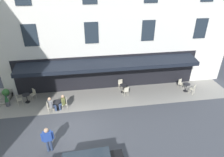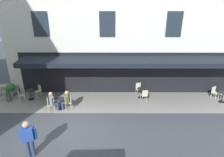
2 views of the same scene
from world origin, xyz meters
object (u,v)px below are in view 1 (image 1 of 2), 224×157
object	(u,v)px
cafe_chair_cream_corner_right	(126,91)
cafe_table_streetside	(57,104)
cafe_chair_cream_back_row	(193,88)
potted_plant_by_steps	(7,100)
cafe_chair_cream_corner_left	(121,83)
cafe_table_mid_terrace	(123,87)
cafe_chair_cream_under_awning	(66,103)
cafe_chair_cream_near_door	(49,106)
cafe_table_far_end	(27,97)
seated_companion_in_grey	(51,104)
potted_plant_under_sign	(6,94)
cafe_chair_cream_kerbside	(33,93)
cafe_chair_cream_by_window	(181,83)
walking_pedestrian_in_blue	(48,138)
cafe_chair_cream_facing_street	(18,99)
seated_patron_in_olive	(62,102)

from	to	relation	value
cafe_chair_cream_corner_right	cafe_table_streetside	size ratio (longest dim) A/B	1.21
cafe_chair_cream_back_row	potted_plant_by_steps	size ratio (longest dim) A/B	0.83
cafe_chair_cream_corner_left	cafe_table_mid_terrace	bearing A→B (deg)	99.85
cafe_chair_cream_under_awning	cafe_chair_cream_near_door	bearing A→B (deg)	12.49
cafe_table_streetside	cafe_table_far_end	xyz separation A→B (m)	(2.56, -1.37, 0.00)
cafe_chair_cream_back_row	cafe_table_far_end	bearing A→B (deg)	-3.52
cafe_table_far_end	potted_plant_by_steps	bearing A→B (deg)	11.04
cafe_chair_cream_corner_right	cafe_chair_cream_under_awning	bearing A→B (deg)	11.58
cafe_chair_cream_under_awning	seated_companion_in_grey	size ratio (longest dim) A/B	0.70
potted_plant_under_sign	cafe_chair_cream_corner_right	bearing A→B (deg)	174.23
cafe_chair_cream_kerbside	cafe_chair_cream_by_window	bearing A→B (deg)	178.88
cafe_chair_cream_back_row	cafe_chair_cream_by_window	world-z (taller)	same
seated_companion_in_grey	walking_pedestrian_in_blue	bearing A→B (deg)	94.43
cafe_chair_cream_back_row	cafe_table_streetside	distance (m)	11.52
walking_pedestrian_in_blue	potted_plant_under_sign	world-z (taller)	walking_pedestrian_in_blue
cafe_chair_cream_facing_street	cafe_table_far_end	bearing A→B (deg)	-156.53
cafe_chair_cream_near_door	cafe_table_far_end	world-z (taller)	cafe_chair_cream_near_door
cafe_table_streetside	cafe_chair_cream_kerbside	bearing A→B (deg)	-40.81
cafe_chair_cream_near_door	cafe_table_mid_terrace	bearing A→B (deg)	-162.58
potted_plant_under_sign	cafe_chair_cream_facing_street	bearing A→B (deg)	141.72
cafe_chair_cream_under_awning	cafe_table_mid_terrace	bearing A→B (deg)	-161.38
cafe_chair_cream_by_window	seated_patron_in_olive	bearing A→B (deg)	8.48
cafe_chair_cream_corner_left	cafe_chair_cream_facing_street	distance (m)	8.63
cafe_chair_cream_by_window	walking_pedestrian_in_blue	world-z (taller)	walking_pedestrian_in_blue
cafe_chair_cream_by_window	seated_companion_in_grey	distance (m)	11.37
cafe_table_far_end	cafe_chair_cream_kerbside	distance (m)	0.63
cafe_chair_cream_back_row	cafe_chair_cream_facing_street	bearing A→B (deg)	-2.40
cafe_chair_cream_corner_right	cafe_chair_cream_under_awning	xyz separation A→B (m)	(5.01, 1.03, 0.00)
cafe_table_far_end	seated_companion_in_grey	xyz separation A→B (m)	(-2.17, 1.53, 0.20)
cafe_table_streetside	cafe_chair_cream_facing_street	xyz separation A→B (m)	(3.14, -1.12, 0.06)
cafe_table_streetside	potted_plant_by_steps	world-z (taller)	potted_plant_by_steps
cafe_table_far_end	potted_plant_by_steps	size ratio (longest dim) A/B	0.69
cafe_chair_cream_by_window	cafe_table_streetside	size ratio (longest dim) A/B	1.21
cafe_chair_cream_back_row	cafe_chair_cream_corner_right	bearing A→B (deg)	-5.35
potted_plant_by_steps	cafe_table_streetside	bearing A→B (deg)	164.68
cafe_chair_cream_back_row	cafe_chair_cream_facing_street	world-z (taller)	same
cafe_chair_cream_facing_street	seated_patron_in_olive	distance (m)	3.72
cafe_chair_cream_by_window	cafe_table_far_end	size ratio (longest dim) A/B	1.21
cafe_table_mid_terrace	cafe_table_streetside	xyz separation A→B (m)	(5.52, 1.68, 0.00)
cafe_chair_cream_corner_left	seated_companion_in_grey	bearing A→B (deg)	22.98
cafe_chair_cream_facing_street	cafe_chair_cream_near_door	bearing A→B (deg)	151.95
cafe_table_mid_terrace	cafe_chair_cream_kerbside	xyz separation A→B (m)	(7.64, -0.15, 0.06)
cafe_chair_cream_near_door	seated_companion_in_grey	xyz separation A→B (m)	(-0.20, -0.08, 0.15)
seated_patron_in_olive	cafe_chair_cream_under_awning	bearing A→B (deg)	-176.99
cafe_chair_cream_corner_left	cafe_table_streetside	size ratio (longest dim) A/B	1.21
cafe_chair_cream_back_row	cafe_chair_cream_under_awning	bearing A→B (deg)	2.50
cafe_chair_cream_under_awning	potted_plant_under_sign	world-z (taller)	potted_plant_under_sign
cafe_chair_cream_near_door	walking_pedestrian_in_blue	bearing A→B (deg)	97.53
cafe_chair_cream_facing_street	cafe_chair_cream_corner_left	bearing A→B (deg)	-172.15
cafe_chair_cream_kerbside	potted_plant_under_sign	size ratio (longest dim) A/B	0.93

